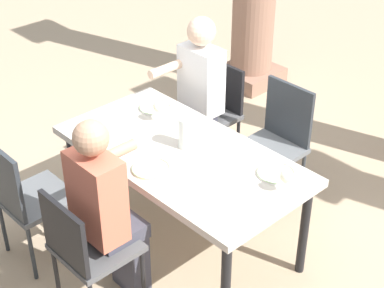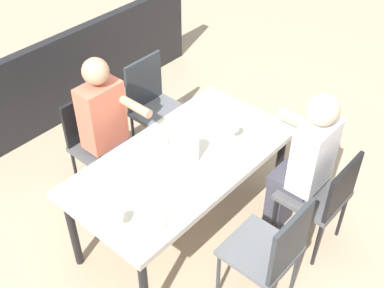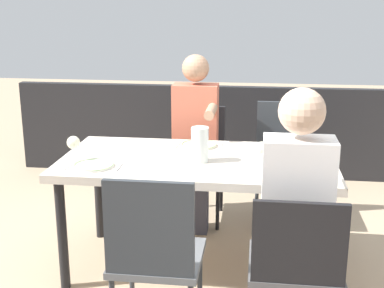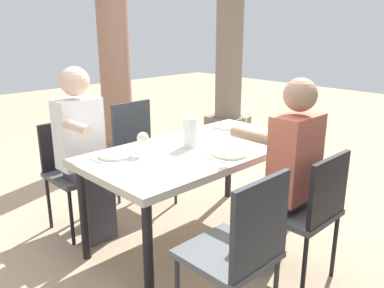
{
  "view_description": "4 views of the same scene",
  "coord_description": "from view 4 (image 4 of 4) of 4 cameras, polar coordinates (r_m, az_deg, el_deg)",
  "views": [
    {
      "loc": [
        2.52,
        -2.27,
        2.96
      ],
      "look_at": [
        0.08,
        0.02,
        0.84
      ],
      "focal_mm": 57.67,
      "sensor_mm": 36.0,
      "label": 1
    },
    {
      "loc": [
        1.93,
        1.8,
        3.09
      ],
      "look_at": [
        -0.1,
        0.0,
        0.83
      ],
      "focal_mm": 45.9,
      "sensor_mm": 36.0,
      "label": 2
    },
    {
      "loc": [
        -0.37,
        3.14,
        1.72
      ],
      "look_at": [
        0.02,
        0.09,
        0.87
      ],
      "focal_mm": 49.13,
      "sensor_mm": 36.0,
      "label": 3
    },
    {
      "loc": [
        -1.99,
        -1.98,
        1.63
      ],
      "look_at": [
        -0.03,
        0.04,
        0.78
      ],
      "focal_mm": 37.22,
      "sensor_mm": 36.0,
      "label": 4
    }
  ],
  "objects": [
    {
      "name": "chair_west_north",
      "position": [
        3.37,
        -16.57,
        -3.1
      ],
      "size": [
        0.44,
        0.44,
        0.88
      ],
      "color": "#4F4F50",
      "rests_on": "ground"
    },
    {
      "name": "fork_2",
      "position": [
        3.42,
        3.24,
        2.01
      ],
      "size": [
        0.02,
        0.17,
        0.01
      ],
      "primitive_type": "cube",
      "rotation": [
        0.0,
        0.0,
        0.02
      ],
      "color": "silver",
      "rests_on": "dining_table"
    },
    {
      "name": "plate_0",
      "position": [
        2.79,
        -10.9,
        -1.59
      ],
      "size": [
        0.23,
        0.23,
        0.02
      ],
      "color": "white",
      "rests_on": "dining_table"
    },
    {
      "name": "dining_table",
      "position": [
        2.96,
        0.96,
        -1.75
      ],
      "size": [
        1.71,
        0.89,
        0.75
      ],
      "color": "beige",
      "rests_on": "ground"
    },
    {
      "name": "wine_glass_0",
      "position": [
        2.77,
        -7.07,
        0.8
      ],
      "size": [
        0.08,
        0.08,
        0.16
      ],
      "color": "white",
      "rests_on": "dining_table"
    },
    {
      "name": "diner_man_white",
      "position": [
        2.63,
        13.21,
        -4.1
      ],
      "size": [
        0.35,
        0.49,
        1.33
      ],
      "color": "#3F3F4C",
      "rests_on": "ground"
    },
    {
      "name": "spoon_2",
      "position": [
        3.64,
        6.45,
        2.85
      ],
      "size": [
        0.03,
        0.17,
        0.01
      ],
      "primitive_type": "cube",
      "rotation": [
        0.0,
        0.0,
        -0.08
      ],
      "color": "silver",
      "rests_on": "dining_table"
    },
    {
      "name": "water_pitcher",
      "position": [
        2.95,
        -0.23,
        1.51
      ],
      "size": [
        0.11,
        0.11,
        0.22
      ],
      "color": "white",
      "rests_on": "dining_table"
    },
    {
      "name": "ground_plane",
      "position": [
        3.25,
        0.9,
        -13.28
      ],
      "size": [
        16.0,
        16.0,
        0.0
      ],
      "primitive_type": "plane",
      "color": "tan"
    },
    {
      "name": "fork_1",
      "position": [
        2.67,
        3.35,
        -2.27
      ],
      "size": [
        0.03,
        0.17,
        0.01
      ],
      "primitive_type": "cube",
      "rotation": [
        0.0,
        0.0,
        0.09
      ],
      "color": "silver",
      "rests_on": "dining_table"
    },
    {
      "name": "spoon_0",
      "position": [
        2.87,
        -8.4,
        -1.05
      ],
      "size": [
        0.02,
        0.17,
        0.01
      ],
      "primitive_type": "cube",
      "rotation": [
        0.0,
        0.0,
        0.05
      ],
      "color": "silver",
      "rests_on": "dining_table"
    },
    {
      "name": "chair_mid_north",
      "position": [
        3.7,
        -7.45,
        -0.41
      ],
      "size": [
        0.44,
        0.44,
        0.94
      ],
      "color": "#5B5E61",
      "rests_on": "ground"
    },
    {
      "name": "plate_1",
      "position": [
        2.77,
        5.45,
        -1.44
      ],
      "size": [
        0.24,
        0.24,
        0.02
      ],
      "color": "silver",
      "rests_on": "dining_table"
    },
    {
      "name": "stone_column_centre",
      "position": [
        5.04,
        -11.16,
        13.82
      ],
      "size": [
        0.49,
        0.49,
        2.83
      ],
      "color": "#936B56",
      "rests_on": "ground"
    },
    {
      "name": "stone_column_far",
      "position": [
        6.47,
        5.43,
        15.17
      ],
      "size": [
        0.56,
        0.56,
        2.95
      ],
      "color": "gray",
      "rests_on": "ground"
    },
    {
      "name": "diner_woman_green",
      "position": [
        3.14,
        -15.25,
        -0.59
      ],
      "size": [
        0.35,
        0.5,
        1.33
      ],
      "color": "#3F3F4C",
      "rests_on": "ground"
    },
    {
      "name": "fork_0",
      "position": [
        2.72,
        -13.52,
        -2.39
      ],
      "size": [
        0.03,
        0.17,
        0.01
      ],
      "primitive_type": "cube",
      "rotation": [
        0.0,
        0.0,
        0.05
      ],
      "color": "silver",
      "rests_on": "dining_table"
    },
    {
      "name": "chair_mid_south",
      "position": [
        2.62,
        16.27,
        -8.75
      ],
      "size": [
        0.44,
        0.44,
        0.89
      ],
      "color": "#4F4F50",
      "rests_on": "ground"
    },
    {
      "name": "plate_2",
      "position": [
        3.52,
        4.9,
        2.54
      ],
      "size": [
        0.24,
        0.24,
        0.02
      ],
      "color": "white",
      "rests_on": "dining_table"
    },
    {
      "name": "chair_west_south",
      "position": [
        2.11,
        6.92,
        -14.42
      ],
      "size": [
        0.44,
        0.44,
        0.94
      ],
      "color": "#5B5E61",
      "rests_on": "ground"
    },
    {
      "name": "wine_glass_2",
      "position": [
        3.56,
        7.81,
        4.31
      ],
      "size": [
        0.08,
        0.08,
        0.16
      ],
      "color": "white",
      "rests_on": "dining_table"
    },
    {
      "name": "spoon_1",
      "position": [
        2.89,
        7.39,
        -0.9
      ],
      "size": [
        0.03,
        0.17,
        0.01
      ],
      "primitive_type": "cube",
      "rotation": [
        0.0,
        0.0,
        -0.07
      ],
      "color": "silver",
      "rests_on": "dining_table"
    }
  ]
}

